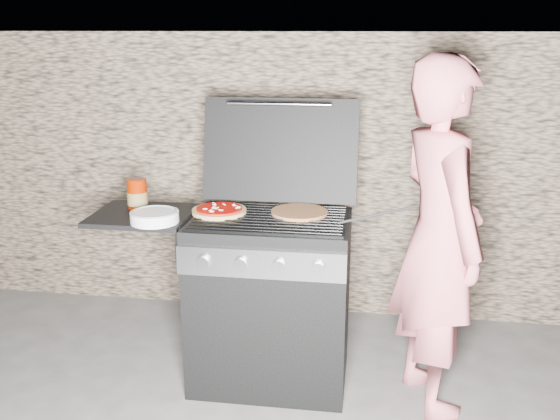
# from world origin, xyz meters

# --- Properties ---
(ground) EXTENTS (50.00, 50.00, 0.00)m
(ground) POSITION_xyz_m (0.00, 0.00, 0.00)
(ground) COLOR #494643
(stone_wall) EXTENTS (8.00, 0.35, 1.80)m
(stone_wall) POSITION_xyz_m (0.00, 1.05, 0.90)
(stone_wall) COLOR #997D61
(stone_wall) RESTS_ON ground
(gas_grill) EXTENTS (1.34, 0.79, 0.91)m
(gas_grill) POSITION_xyz_m (-0.25, 0.00, 0.46)
(gas_grill) COLOR black
(gas_grill) RESTS_ON ground
(pizza_topped) EXTENTS (0.34, 0.34, 0.03)m
(pizza_topped) POSITION_xyz_m (-0.27, 0.03, 0.93)
(pizza_topped) COLOR tan
(pizza_topped) RESTS_ON gas_grill
(pizza_plain) EXTENTS (0.36, 0.36, 0.02)m
(pizza_plain) POSITION_xyz_m (0.14, 0.08, 0.92)
(pizza_plain) COLOR tan
(pizza_plain) RESTS_ON gas_grill
(sauce_jar) EXTENTS (0.13, 0.13, 0.16)m
(sauce_jar) POSITION_xyz_m (-0.72, 0.08, 0.98)
(sauce_jar) COLOR #7C1800
(sauce_jar) RESTS_ON gas_grill
(blue_carton) EXTENTS (0.07, 0.05, 0.14)m
(blue_carton) POSITION_xyz_m (-0.74, 0.11, 0.97)
(blue_carton) COLOR #082197
(blue_carton) RESTS_ON gas_grill
(plate_stack) EXTENTS (0.30, 0.30, 0.05)m
(plate_stack) POSITION_xyz_m (-0.55, -0.14, 0.93)
(plate_stack) COLOR white
(plate_stack) RESTS_ON gas_grill
(person) EXTENTS (0.60, 0.73, 1.72)m
(person) POSITION_xyz_m (0.82, -0.07, 0.86)
(person) COLOR #D4656E
(person) RESTS_ON ground
(tongs) EXTENTS (0.45, 0.15, 0.09)m
(tongs) POSITION_xyz_m (0.56, 0.00, 0.96)
(tongs) COLOR black
(tongs) RESTS_ON gas_grill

